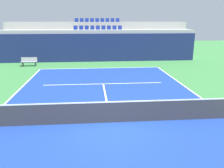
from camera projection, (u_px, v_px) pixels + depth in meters
The scene contains 12 objects.
ground_plane at pixel (111, 123), 10.20m from camera, with size 80.00×80.00×0.00m, color #387A3D.
court_surface at pixel (111, 123), 10.19m from camera, with size 11.00×24.00×0.01m, color navy.
baseline_far at pixel (100, 68), 21.67m from camera, with size 11.00×0.10×0.00m, color white.
service_line_far at pixel (103, 84), 16.34m from camera, with size 8.26×0.10×0.00m, color white.
centre_service_line at pixel (106, 99), 13.27m from camera, with size 0.10×6.40×0.00m, color white.
back_wall at pixel (99, 48), 24.85m from camera, with size 20.90×0.30×2.94m, color navy.
stands_tier_lower at pixel (98, 45), 26.10m from camera, with size 20.90×2.40×3.31m, color #9E9E99.
stands_tier_upper at pixel (98, 39), 28.30m from camera, with size 20.90×2.40×4.10m, color #9E9E99.
seating_row_lower at pixel (98, 28), 25.72m from camera, with size 5.34×0.44×0.44m.
seating_row_upper at pixel (97, 21), 27.81m from camera, with size 5.34×0.44×0.44m.
tennis_net at pixel (111, 112), 10.06m from camera, with size 11.08×0.08×1.07m.
player_bench at pixel (29, 61), 22.54m from camera, with size 1.50×0.40×0.85m.
Camera 1 is at (-0.77, -9.35, 4.33)m, focal length 37.44 mm.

